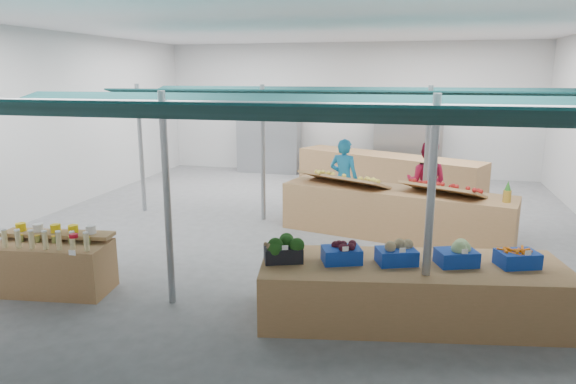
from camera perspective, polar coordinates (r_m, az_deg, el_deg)
name	(u,v)px	position (r m, az deg, el deg)	size (l,w,h in m)	color
floor	(302,228)	(10.98, 1.51, -4.05)	(13.00, 13.00, 0.00)	slate
hall	(316,100)	(11.92, 3.15, 10.22)	(13.00, 13.00, 13.00)	silver
pole_grid	(322,159)	(8.75, 3.83, 3.72)	(10.00, 4.60, 3.00)	gray
awnings	(323,101)	(8.64, 3.93, 10.07)	(9.50, 7.08, 0.30)	black
back_shelving_left	(268,143)	(17.08, -2.19, 5.51)	(2.00, 0.50, 2.00)	#B23F33
back_shelving_right	(407,147)	(16.39, 13.13, 4.87)	(2.00, 0.50, 2.00)	#B23F33
bottle_shelf	(54,264)	(8.57, -24.57, -7.30)	(1.79, 1.25, 1.04)	olive
veg_counter	(411,291)	(7.16, 13.56, -10.65)	(3.99, 1.33, 0.78)	olive
fruit_counter	(395,213)	(10.54, 11.76, -2.29)	(4.54, 1.08, 0.97)	olive
far_counter	(387,172)	(14.92, 10.90, 2.23)	(5.46, 1.09, 0.98)	olive
crate_stack	(551,310)	(7.40, 27.22, -11.57)	(0.53, 0.37, 0.64)	#0E35A1
vendor_left	(344,179)	(11.62, 6.21, 1.45)	(0.66, 0.44, 1.82)	#1A78AC
vendor_right	(426,183)	(11.51, 15.11, 0.97)	(0.88, 0.69, 1.82)	#A91436
crate_broccoli	(283,249)	(6.87, -0.54, -6.40)	(0.59, 0.51, 0.35)	black
crate_beets	(342,253)	(6.87, 5.97, -6.71)	(0.59, 0.51, 0.29)	#0E35A1
crate_celeriac	(397,253)	(6.93, 11.97, -6.64)	(0.59, 0.51, 0.31)	#0E35A1
crate_cabbage	(457,253)	(7.08, 18.24, -6.48)	(0.59, 0.51, 0.35)	#0E35A1
crate_carrots	(517,258)	(7.33, 24.13, -6.71)	(0.59, 0.51, 0.29)	#0E35A1
sparrow	(269,246)	(6.73, -2.14, -6.03)	(0.12, 0.09, 0.11)	brown
pole_ribbon	(73,237)	(7.47, -22.75, -4.67)	(0.12, 0.12, 0.28)	red
apple_heap_yellow	(343,177)	(10.63, 6.15, 1.65)	(2.01, 1.48, 0.27)	#997247
apple_heap_red	(442,187)	(10.09, 16.77, 0.55)	(1.65, 1.30, 0.27)	#997247
pineapple	(507,192)	(9.94, 23.20, -0.04)	(0.14, 0.14, 0.39)	#8C6019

